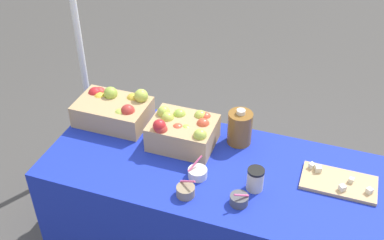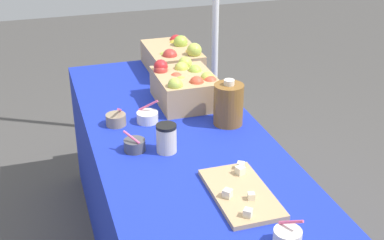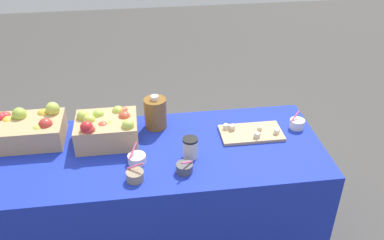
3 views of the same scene
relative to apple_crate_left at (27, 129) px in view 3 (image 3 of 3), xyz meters
The scene contains 11 objects.
ground_plane 1.11m from the apple_crate_left, 15.09° to the right, with size 10.00×10.00×0.00m, color #474442.
table 0.88m from the apple_crate_left, 15.09° to the right, with size 1.90×0.76×0.74m, color #192DB7.
apple_crate_left is the anchor object (origin of this frame).
apple_crate_middle 0.46m from the apple_crate_left, ahead, with size 0.35×0.27×0.20m.
cutting_board_front 1.30m from the apple_crate_left, ahead, with size 0.37×0.20×0.05m.
sample_bowl_near 0.69m from the apple_crate_left, 25.80° to the right, with size 0.10×0.10×0.11m.
sample_bowl_mid 0.96m from the apple_crate_left, 25.41° to the right, with size 0.09×0.09×0.09m.
sample_bowl_far 1.59m from the apple_crate_left, ahead, with size 0.09×0.09×0.10m.
sample_bowl_extra 0.75m from the apple_crate_left, 36.08° to the right, with size 0.09×0.09×0.10m.
cider_jug 0.74m from the apple_crate_left, ahead, with size 0.13×0.13×0.21m.
coffee_cup 0.95m from the apple_crate_left, 17.46° to the right, with size 0.08×0.08×0.12m.
Camera 3 is at (-0.06, -1.93, 2.15)m, focal length 39.36 mm.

